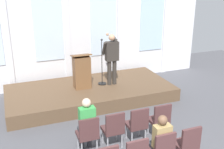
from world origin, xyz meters
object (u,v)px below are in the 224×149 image
lectern (82,71)px  chair_r0_c0 (88,133)px  mic_stand (102,75)px  speaker (112,56)px  audience_r1_c2 (160,139)px  chair_r1_c3 (187,142)px  chair_r1_c2 (162,149)px  audience_r0_c0 (87,122)px  chair_r0_c3 (160,118)px  chair_r0_c1 (113,128)px  chair_r0_c2 (137,123)px

lectern → chair_r0_c0: bearing=-103.0°
mic_stand → speaker: bearing=-22.9°
audience_r1_c2 → chair_r1_c3: size_ratio=1.35×
speaker → chair_r1_c3: (0.18, -4.02, -0.88)m
chair_r0_c0 → chair_r1_c2: bearing=-42.6°
audience_r0_c0 → audience_r1_c2: bearing=-42.5°
audience_r0_c0 → mic_stand: bearing=64.5°
audience_r1_c2 → chair_r1_c3: bearing=-7.7°
chair_r0_c3 → chair_r1_c2: size_ratio=1.00×
chair_r1_c2 → chair_r1_c3: (0.62, 0.00, 0.00)m
lectern → chair_r1_c2: (0.56, -4.09, -0.44)m
chair_r0_c0 → chair_r0_c3: size_ratio=1.00×
chair_r0_c1 → audience_r1_c2: size_ratio=0.74×
chair_r0_c2 → chair_r1_c2: (0.00, -1.15, 0.00)m
chair_r0_c2 → audience_r1_c2: size_ratio=0.74×
speaker → chair_r0_c1: 3.19m
mic_stand → chair_r1_c3: size_ratio=1.65×
chair_r1_c3 → chair_r0_c0: bearing=148.4°
chair_r1_c2 → mic_stand: bearing=88.0°
chair_r0_c1 → chair_r0_c2: size_ratio=1.00×
speaker → audience_r0_c0: (-1.69, -2.79, -0.66)m
mic_stand → audience_r0_c0: bearing=-115.5°
chair_r0_c3 → lectern: bearing=111.9°
mic_stand → chair_r0_c1: (-0.77, -3.00, -0.22)m
chair_r0_c3 → audience_r1_c2: bearing=-120.4°
mic_stand → chair_r0_c0: (-1.39, -3.00, -0.22)m
chair_r0_c1 → chair_r0_c2: bearing=0.0°
chair_r0_c2 → chair_r1_c2: size_ratio=1.00×
chair_r0_c2 → audience_r1_c2: 1.08m
chair_r0_c1 → chair_r1_c3: (1.24, -1.15, 0.00)m
chair_r0_c3 → audience_r1_c2: size_ratio=0.74×
lectern → audience_r0_c0: bearing=-103.4°
speaker → chair_r1_c2: bearing=-96.3°
speaker → mic_stand: speaker is taller
speaker → chair_r1_c3: bearing=-87.4°
chair_r0_c3 → chair_r1_c2: 1.30m
speaker → lectern: size_ratio=1.47×
chair_r1_c2 → chair_r0_c3: bearing=61.5°
lectern → chair_r1_c2: size_ratio=1.23×
chair_r1_c3 → mic_stand: bearing=96.6°
speaker → chair_r0_c3: bearing=-86.4°
audience_r0_c0 → chair_r0_c1: (0.62, -0.08, -0.22)m
chair_r0_c1 → audience_r1_c2: (0.62, -1.06, 0.17)m
chair_r0_c0 → audience_r0_c0: size_ratio=0.69×
chair_r0_c2 → audience_r1_c2: bearing=-90.0°
chair_r0_c3 → audience_r0_c0: bearing=177.6°
chair_r1_c2 → chair_r0_c0: bearing=137.4°
chair_r0_c0 → audience_r1_c2: 1.64m
speaker → chair_r0_c3: speaker is taller
chair_r0_c3 → chair_r0_c2: bearing=180.0°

